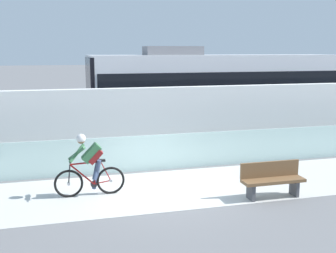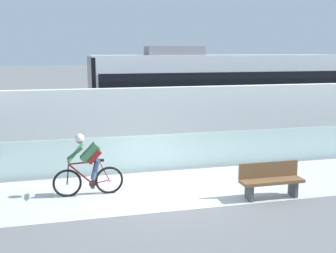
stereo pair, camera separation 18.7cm
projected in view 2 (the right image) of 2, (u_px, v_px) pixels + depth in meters
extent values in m
plane|color=slate|center=(159.00, 189.00, 11.12)|extent=(200.00, 200.00, 0.00)
cube|color=beige|center=(159.00, 189.00, 11.12)|extent=(32.00, 3.20, 0.01)
cube|color=silver|center=(145.00, 153.00, 12.79)|extent=(32.00, 0.05, 1.10)
cube|color=white|center=(135.00, 123.00, 14.39)|extent=(32.00, 0.36, 2.39)
cube|color=#595654|center=(125.00, 141.00, 16.97)|extent=(32.00, 0.08, 0.01)
cube|color=#595654|center=(120.00, 135.00, 18.34)|extent=(32.00, 0.08, 0.01)
cube|color=silver|center=(218.00, 91.00, 18.34)|extent=(11.00, 2.50, 3.10)
cube|color=black|center=(218.00, 83.00, 18.28)|extent=(10.56, 2.54, 1.04)
cube|color=#4C4C51|center=(217.00, 122.00, 18.59)|extent=(10.78, 2.53, 0.28)
cube|color=slate|center=(174.00, 51.00, 17.55)|extent=(2.40, 1.10, 0.36)
cube|color=#232326|center=(139.00, 129.00, 17.76)|extent=(1.40, 1.88, 0.20)
cylinder|color=black|center=(142.00, 133.00, 17.09)|extent=(0.60, 0.10, 0.60)
cylinder|color=black|center=(136.00, 127.00, 18.46)|extent=(0.60, 0.10, 0.60)
cube|color=#232326|center=(288.00, 122.00, 19.47)|extent=(1.40, 1.88, 0.20)
cylinder|color=black|center=(297.00, 126.00, 18.80)|extent=(0.60, 0.10, 0.60)
cylinder|color=black|center=(281.00, 121.00, 20.16)|extent=(0.60, 0.10, 0.60)
cube|color=black|center=(92.00, 94.00, 17.02)|extent=(0.16, 2.54, 2.94)
cube|color=black|center=(327.00, 88.00, 19.66)|extent=(0.16, 2.54, 2.94)
torus|color=black|center=(67.00, 183.00, 10.49)|extent=(0.72, 0.06, 0.72)
cylinder|color=#99999E|center=(67.00, 183.00, 10.49)|extent=(0.07, 0.10, 0.07)
torus|color=black|center=(109.00, 180.00, 10.74)|extent=(0.72, 0.06, 0.72)
cylinder|color=#99999E|center=(109.00, 180.00, 10.74)|extent=(0.07, 0.10, 0.07)
cylinder|color=maroon|center=(81.00, 174.00, 10.53)|extent=(0.60, 0.04, 0.58)
cylinder|color=maroon|center=(96.00, 172.00, 10.62)|extent=(0.22, 0.04, 0.59)
cylinder|color=maroon|center=(84.00, 163.00, 10.50)|extent=(0.76, 0.04, 0.07)
cylinder|color=maroon|center=(101.00, 182.00, 10.69)|extent=(0.43, 0.03, 0.09)
cylinder|color=maroon|center=(104.00, 171.00, 10.66)|extent=(0.27, 0.02, 0.53)
cylinder|color=black|center=(68.00, 174.00, 10.45)|extent=(0.08, 0.03, 0.49)
cube|color=black|center=(99.00, 160.00, 10.58)|extent=(0.24, 0.10, 0.05)
cylinder|color=black|center=(68.00, 160.00, 10.39)|extent=(0.03, 0.58, 0.03)
cylinder|color=#262628|center=(93.00, 184.00, 10.65)|extent=(0.18, 0.02, 0.18)
cube|color=#33663F|center=(90.00, 153.00, 10.49)|extent=(0.50, 0.28, 0.51)
cube|color=maroon|center=(94.00, 156.00, 10.53)|extent=(0.38, 0.30, 0.38)
sphere|color=#997051|center=(80.00, 140.00, 10.37)|extent=(0.20, 0.20, 0.20)
sphere|color=silver|center=(80.00, 138.00, 10.37)|extent=(0.23, 0.23, 0.23)
cylinder|color=#33663F|center=(75.00, 153.00, 10.40)|extent=(0.44, 0.41, 0.41)
cylinder|color=#33663F|center=(75.00, 153.00, 10.40)|extent=(0.44, 0.41, 0.41)
cylinder|color=#384766|center=(95.00, 174.00, 10.62)|extent=(0.29, 0.33, 0.80)
cylinder|color=#384766|center=(95.00, 169.00, 10.60)|extent=(0.29, 0.33, 0.54)
cube|color=brown|center=(272.00, 181.00, 10.37)|extent=(1.60, 0.44, 0.08)
cube|color=brown|center=(268.00, 170.00, 10.52)|extent=(1.60, 0.06, 0.40)
cube|color=#4C4C51|center=(249.00, 192.00, 10.27)|extent=(0.08, 0.36, 0.41)
cube|color=#4C4C51|center=(293.00, 189.00, 10.56)|extent=(0.08, 0.36, 0.41)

